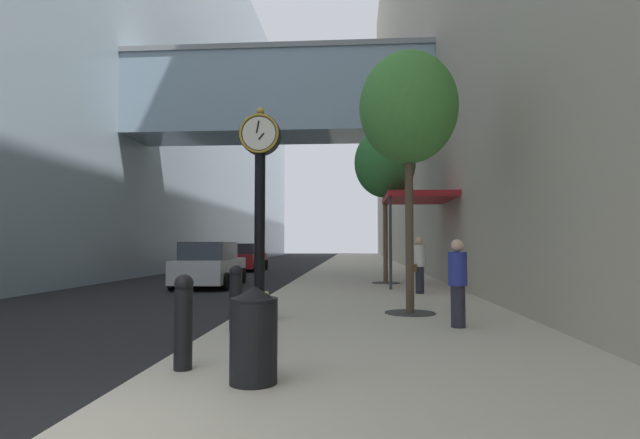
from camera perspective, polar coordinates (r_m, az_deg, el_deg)
The scene contains 15 objects.
ground_plane at distance 30.77m, azimuth -0.67°, elevation -5.94°, with size 110.00×110.00×0.00m, color black.
sidewalk_right at distance 33.67m, azimuth 4.89°, elevation -5.55°, with size 6.03×80.00×0.14m, color #BCB29E.
building_block_left at distance 38.54m, azimuth -19.78°, elevation 14.99°, with size 23.41×80.00×26.81m.
building_block_right at distance 38.05m, azimuth 17.06°, elevation 21.95°, with size 9.00×80.00×35.09m.
street_clock at distance 10.17m, azimuth -7.02°, elevation 2.08°, with size 0.84×0.55×4.35m.
bollard_nearest at distance 6.25m, azimuth -15.61°, elevation -11.15°, with size 0.23×0.23×1.14m.
bollard_second at distance 8.75m, azimuth -9.77°, elevation -8.82°, with size 0.23×0.23×1.14m.
street_tree_near at distance 11.33m, azimuth 10.24°, elevation 12.53°, with size 2.17×2.17×5.80m.
street_tree_mid_near at distance 19.46m, azimuth 7.57°, elevation 6.49°, with size 2.39×2.39×6.07m.
trash_bin at distance 5.52m, azimuth -7.72°, elevation -12.97°, with size 0.53×0.53×1.05m.
pedestrian_walking at distance 15.33m, azimuth 11.48°, elevation -5.05°, with size 0.52×0.45×1.73m.
pedestrian_by_clock at distance 9.32m, azimuth 15.73°, elevation -6.90°, with size 0.43×0.43×1.59m.
storefront_awning at distance 18.29m, azimuth 11.18°, elevation 2.31°, with size 2.40×3.60×3.30m.
car_silver_near at distance 19.47m, azimuth -12.67°, elevation -5.20°, with size 2.24×4.75×1.73m.
car_red_mid at distance 30.61m, azimuth -8.65°, elevation -4.40°, with size 2.20×4.10×1.68m.
Camera 1 is at (2.50, -3.63, 1.65)m, focal length 27.50 mm.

